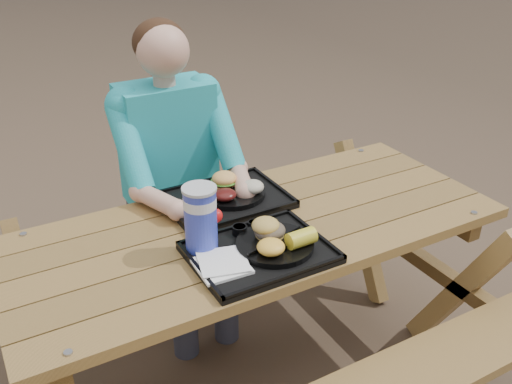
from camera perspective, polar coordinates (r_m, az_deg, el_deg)
ground at (r=2.54m, az=0.00°, el=-17.89°), size 60.00×60.00×0.00m
picnic_table at (r=2.29m, az=0.00°, el=-11.29°), size 1.80×1.49×0.75m
tray_near at (r=1.89m, az=0.36°, el=-6.15°), size 0.45×0.35×0.02m
tray_far at (r=2.21m, az=-2.99°, el=-0.83°), size 0.45×0.35×0.02m
plate_near at (r=1.90m, az=1.89°, el=-5.27°), size 0.26×0.26×0.02m
plate_far at (r=2.22m, az=-2.42°, el=-0.09°), size 0.26×0.26×0.02m
napkin_stack at (r=1.81m, az=-3.47°, el=-7.27°), size 0.16×0.16×0.02m
soda_cup at (r=1.85m, az=-5.55°, el=-2.78°), size 0.11×0.11×0.21m
condiment_bbq at (r=1.97m, az=-1.66°, el=-3.82°), size 0.05×0.05×0.03m
condiment_mustard at (r=2.00m, az=-0.19°, el=-3.30°), size 0.04×0.04×0.03m
sandwich at (r=1.90m, az=1.40°, el=-3.09°), size 0.10×0.10×0.10m
mac_cheese at (r=1.83m, az=1.50°, el=-5.52°), size 0.09×0.09×0.05m
corn_cob at (r=1.87m, az=4.55°, el=-4.62°), size 0.10×0.10×0.06m
cutlery_far at (r=2.14m, az=-7.20°, el=-1.63°), size 0.04×0.14×0.01m
burger at (r=2.23m, az=-3.20°, el=1.66°), size 0.10×0.10×0.09m
baked_beans at (r=2.14m, az=-3.12°, el=-0.27°), size 0.09×0.09×0.04m
potato_salad at (r=2.19m, az=-0.35°, el=0.53°), size 0.09×0.09×0.05m
diner at (r=2.55m, az=-8.32°, el=-0.04°), size 0.48×0.84×1.28m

